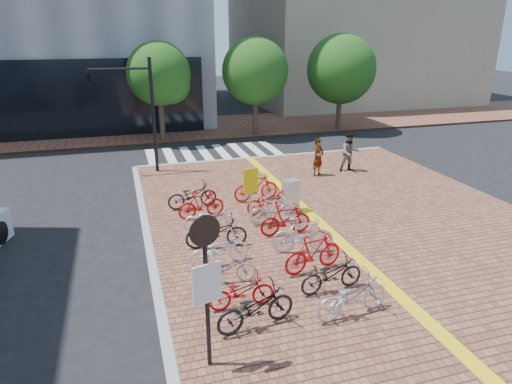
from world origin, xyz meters
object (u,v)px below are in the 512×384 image
object	(u,v)px
bike_13	(273,210)
notice_sign	(206,275)
bike_5	(210,219)
bike_8	(352,296)
bike_10	(313,253)
bike_12	(286,219)
bike_0	(256,308)
bike_3	(219,249)
bike_15	(256,187)
bike_4	(216,232)
bike_2	(226,268)
bike_7	(192,195)
yellow_sign	(251,186)
bike_1	(241,292)
bike_6	(201,204)
pedestrian_a	(318,157)
bike_11	(303,235)
utility_box	(291,196)
bike_9	(332,274)
bike_14	(268,201)
pedestrian_b	(350,152)

from	to	relation	value
bike_13	notice_sign	xyz separation A→B (m)	(-3.59, -6.56, 1.59)
bike_5	bike_8	world-z (taller)	bike_8
bike_10	bike_12	distance (m)	2.54
bike_10	bike_0	bearing A→B (deg)	120.38
bike_3	bike_13	xyz separation A→B (m)	(2.46, 2.41, 0.04)
bike_8	bike_15	size ratio (longest dim) A/B	1.07
bike_12	bike_4	bearing A→B (deg)	94.47
bike_2	bike_7	distance (m)	5.82
bike_15	bike_7	bearing A→B (deg)	85.87
bike_13	yellow_sign	xyz separation A→B (m)	(-0.74, 0.23, 0.89)
bike_3	bike_13	distance (m)	3.45
bike_1	bike_2	distance (m)	1.25
bike_7	notice_sign	distance (m)	9.12
bike_6	pedestrian_a	distance (m)	7.15
bike_1	yellow_sign	xyz separation A→B (m)	(1.68, 4.96, 0.97)
bike_12	yellow_sign	xyz separation A→B (m)	(-0.85, 1.24, 0.87)
bike_12	bike_10	bearing A→B (deg)	175.73
bike_11	bike_12	world-z (taller)	bike_11
bike_12	bike_13	size ratio (longest dim) A/B	1.04
bike_8	bike_15	distance (m)	8.19
bike_6	utility_box	size ratio (longest dim) A/B	1.39
bike_0	bike_13	bearing A→B (deg)	-33.32
bike_8	yellow_sign	bearing A→B (deg)	-1.41
pedestrian_a	notice_sign	size ratio (longest dim) A/B	0.53
bike_3	bike_8	xyz separation A→B (m)	(2.49, -3.41, 0.05)
bike_6	pedestrian_a	bearing A→B (deg)	-67.49
bike_0	bike_3	distance (m)	3.19
bike_9	bike_8	bearing A→B (deg)	173.46
bike_12	bike_8	bearing A→B (deg)	177.11
bike_1	bike_3	world-z (taller)	bike_3
bike_14	pedestrian_a	xyz separation A→B (m)	(3.70, 3.78, 0.42)
bike_11	yellow_sign	bearing A→B (deg)	30.69
bike_8	bike_0	bearing A→B (deg)	76.06
pedestrian_b	bike_9	bearing A→B (deg)	-112.50
bike_7	bike_12	bearing A→B (deg)	-147.97
bike_6	bike_8	bearing A→B (deg)	-168.81
bike_2	bike_12	size ratio (longest dim) A/B	0.93
bike_0	bike_1	bearing A→B (deg)	-3.93
bike_9	bike_4	bearing A→B (deg)	28.68
bike_12	pedestrian_a	bearing A→B (deg)	-34.96
bike_6	notice_sign	world-z (taller)	notice_sign
bike_0	bike_6	xyz separation A→B (m)	(-0.01, 6.84, 0.01)
bike_4	bike_14	xyz separation A→B (m)	(2.48, 2.28, -0.05)
bike_1	bike_5	xyz separation A→B (m)	(0.15, 4.62, 0.05)
pedestrian_b	bike_15	bearing A→B (deg)	-147.22
bike_0	utility_box	xyz separation A→B (m)	(3.32, 6.46, 0.11)
bike_14	utility_box	distance (m)	0.86
bike_0	bike_3	size ratio (longest dim) A/B	1.09
bike_3	bike_5	size ratio (longest dim) A/B	0.99
bike_0	utility_box	world-z (taller)	utility_box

